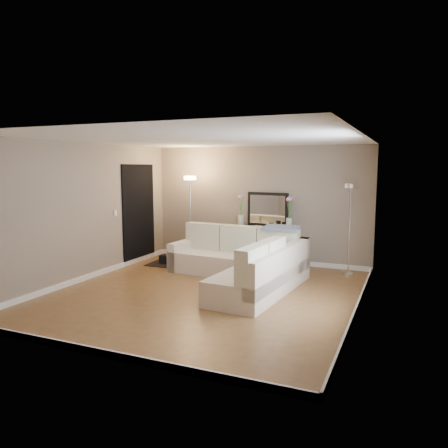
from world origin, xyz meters
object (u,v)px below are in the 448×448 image
at_px(sectional_sofa, 244,263).
at_px(floor_lamp_unlit, 350,211).
at_px(floor_lamp_lit, 190,201).
at_px(console_table, 260,243).

distance_m(sectional_sofa, floor_lamp_unlit, 2.37).
bearing_deg(floor_lamp_unlit, floor_lamp_lit, -178.06).
height_order(console_table, floor_lamp_unlit, floor_lamp_unlit).
relative_size(console_table, floor_lamp_unlit, 0.77).
xyz_separation_m(console_table, floor_lamp_lit, (-1.57, -0.29, 0.90)).
bearing_deg(sectional_sofa, floor_lamp_lit, 145.40).
xyz_separation_m(floor_lamp_lit, floor_lamp_unlit, (3.49, 0.12, -0.09)).
bearing_deg(console_table, sectional_sofa, -82.92).
relative_size(sectional_sofa, floor_lamp_unlit, 1.56).
relative_size(sectional_sofa, console_table, 2.03).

